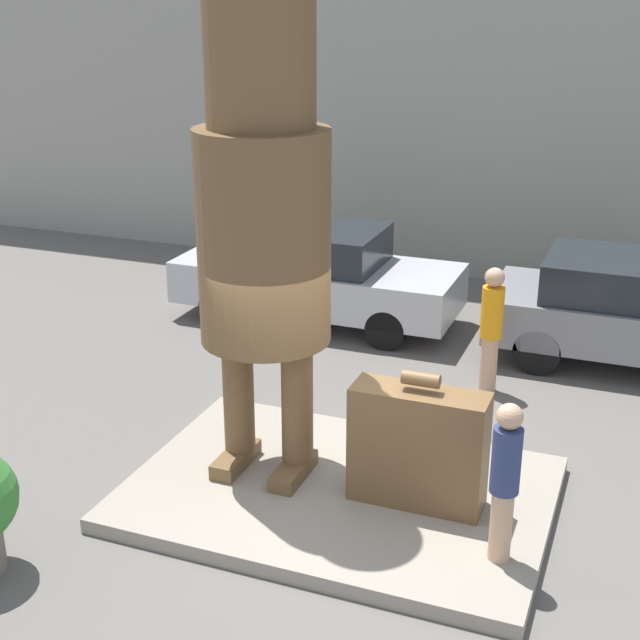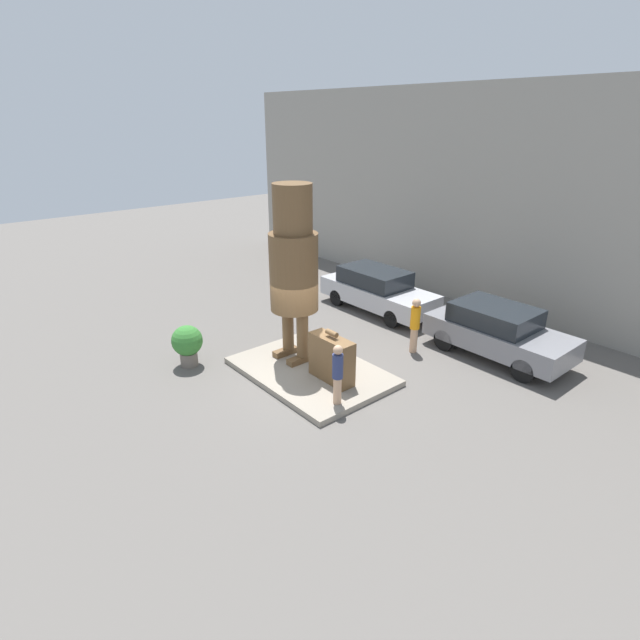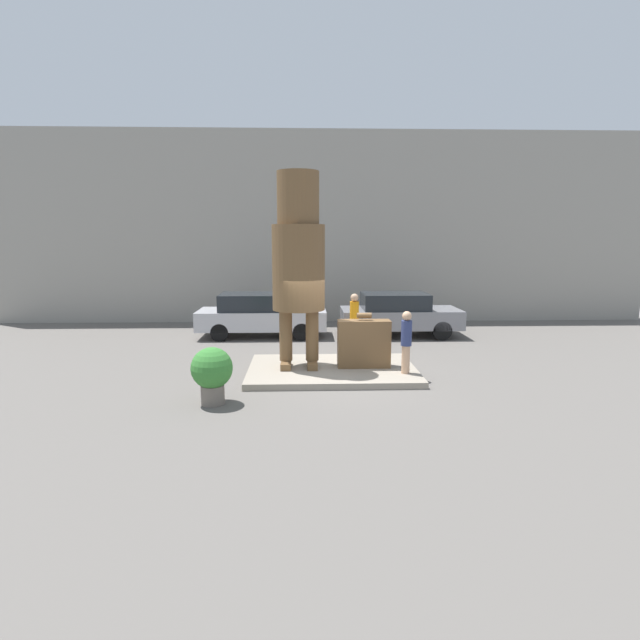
{
  "view_description": "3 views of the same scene",
  "coord_description": "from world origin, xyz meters",
  "px_view_note": "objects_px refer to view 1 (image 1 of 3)",
  "views": [
    {
      "loc": [
        2.83,
        -7.79,
        5.15
      ],
      "look_at": [
        -0.28,
        0.16,
        1.97
      ],
      "focal_mm": 50.0,
      "sensor_mm": 36.0,
      "label": 1
    },
    {
      "loc": [
        9.77,
        -7.92,
        6.84
      ],
      "look_at": [
        0.22,
        0.15,
        1.69
      ],
      "focal_mm": 28.0,
      "sensor_mm": 36.0,
      "label": 2
    },
    {
      "loc": [
        -0.76,
        -12.83,
        3.55
      ],
      "look_at": [
        -0.33,
        -0.24,
        1.48
      ],
      "focal_mm": 28.0,
      "sensor_mm": 36.0,
      "label": 3
    }
  ],
  "objects_px": {
    "giant_suitcase": "(418,447)",
    "worker_hivis": "(491,325)",
    "statue_figure": "(263,207)",
    "tourist": "(505,476)",
    "parked_car_grey": "(639,310)",
    "parked_car_silver": "(314,272)"
  },
  "relations": [
    {
      "from": "parked_car_silver",
      "to": "parked_car_grey",
      "type": "relative_size",
      "value": 1.07
    },
    {
      "from": "giant_suitcase",
      "to": "worker_hivis",
      "type": "xyz_separation_m",
      "value": [
        0.08,
        3.32,
        0.16
      ]
    },
    {
      "from": "statue_figure",
      "to": "parked_car_grey",
      "type": "xyz_separation_m",
      "value": [
        3.59,
        4.92,
        -2.28
      ]
    },
    {
      "from": "giant_suitcase",
      "to": "parked_car_silver",
      "type": "relative_size",
      "value": 0.32
    },
    {
      "from": "parked_car_silver",
      "to": "worker_hivis",
      "type": "bearing_deg",
      "value": -28.1
    },
    {
      "from": "parked_car_silver",
      "to": "tourist",
      "type": "bearing_deg",
      "value": -54.14
    },
    {
      "from": "giant_suitcase",
      "to": "parked_car_grey",
      "type": "bearing_deg",
      "value": 69.42
    },
    {
      "from": "statue_figure",
      "to": "tourist",
      "type": "xyz_separation_m",
      "value": [
        2.7,
        -0.76,
        -2.08
      ]
    },
    {
      "from": "tourist",
      "to": "parked_car_grey",
      "type": "bearing_deg",
      "value": 81.06
    },
    {
      "from": "statue_figure",
      "to": "parked_car_grey",
      "type": "bearing_deg",
      "value": 53.86
    },
    {
      "from": "statue_figure",
      "to": "tourist",
      "type": "relative_size",
      "value": 3.18
    },
    {
      "from": "worker_hivis",
      "to": "statue_figure",
      "type": "bearing_deg",
      "value": -119.08
    },
    {
      "from": "giant_suitcase",
      "to": "worker_hivis",
      "type": "distance_m",
      "value": 3.33
    },
    {
      "from": "giant_suitcase",
      "to": "parked_car_grey",
      "type": "distance_m",
      "value": 5.35
    },
    {
      "from": "worker_hivis",
      "to": "parked_car_grey",
      "type": "bearing_deg",
      "value": 43.23
    },
    {
      "from": "parked_car_silver",
      "to": "parked_car_grey",
      "type": "xyz_separation_m",
      "value": [
        5.03,
        -0.04,
        0.01
      ]
    },
    {
      "from": "tourist",
      "to": "parked_car_silver",
      "type": "relative_size",
      "value": 0.35
    },
    {
      "from": "parked_car_grey",
      "to": "worker_hivis",
      "type": "height_order",
      "value": "worker_hivis"
    },
    {
      "from": "tourist",
      "to": "parked_car_silver",
      "type": "height_order",
      "value": "tourist"
    },
    {
      "from": "giant_suitcase",
      "to": "worker_hivis",
      "type": "height_order",
      "value": "worker_hivis"
    },
    {
      "from": "tourist",
      "to": "parked_car_silver",
      "type": "bearing_deg",
      "value": 125.86
    },
    {
      "from": "statue_figure",
      "to": "parked_car_grey",
      "type": "distance_m",
      "value": 6.51
    }
  ]
}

